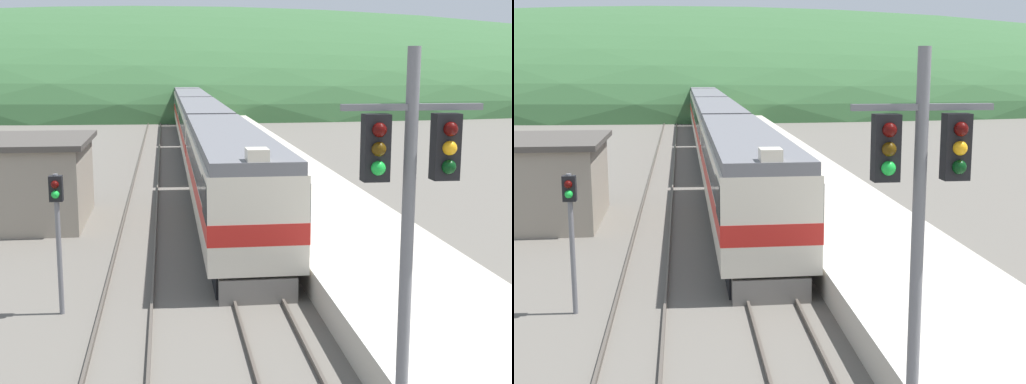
% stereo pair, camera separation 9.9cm
% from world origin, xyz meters
% --- Properties ---
extents(track_main, '(1.52, 180.00, 0.16)m').
position_xyz_m(track_main, '(0.00, 70.00, 0.08)').
color(track_main, '#4C443D').
rests_on(track_main, ground).
extents(track_siding, '(1.52, 180.00, 0.16)m').
position_xyz_m(track_siding, '(-3.84, 70.00, 0.08)').
color(track_siding, '#4C443D').
rests_on(track_siding, ground).
extents(platform, '(5.25, 140.00, 0.95)m').
position_xyz_m(platform, '(4.21, 50.00, 0.47)').
color(platform, '#BCB5A5').
rests_on(platform, ground).
extents(distant_hills, '(230.40, 103.68, 33.77)m').
position_xyz_m(distant_hills, '(0.00, 129.26, 0.00)').
color(distant_hills, '#335B33').
rests_on(distant_hills, ground).
extents(station_shed, '(7.12, 7.00, 3.77)m').
position_xyz_m(station_shed, '(-9.50, 26.22, 1.90)').
color(station_shed, gray).
rests_on(station_shed, ground).
extents(express_train_lead_car, '(3.04, 19.69, 4.58)m').
position_xyz_m(express_train_lead_car, '(0.00, 23.47, 2.31)').
color(express_train_lead_car, black).
rests_on(express_train_lead_car, ground).
extents(carriage_second, '(3.03, 19.78, 4.22)m').
position_xyz_m(carriage_second, '(0.00, 44.32, 2.29)').
color(carriage_second, black).
rests_on(carriage_second, ground).
extents(carriage_third, '(3.03, 19.78, 4.22)m').
position_xyz_m(carriage_third, '(0.00, 64.98, 2.29)').
color(carriage_third, black).
rests_on(carriage_third, ground).
extents(carriage_fourth, '(3.03, 19.78, 4.22)m').
position_xyz_m(carriage_fourth, '(0.00, 85.64, 2.29)').
color(carriage_fourth, black).
rests_on(carriage_fourth, ground).
extents(signal_mast_main, '(2.20, 0.42, 7.25)m').
position_xyz_m(signal_mast_main, '(1.07, 4.41, 4.75)').
color(signal_mast_main, slate).
rests_on(signal_mast_main, ground).
extents(signal_post_siding, '(0.36, 0.42, 4.01)m').
position_xyz_m(signal_post_siding, '(-5.64, 13.83, 2.87)').
color(signal_post_siding, slate).
rests_on(signal_post_siding, ground).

